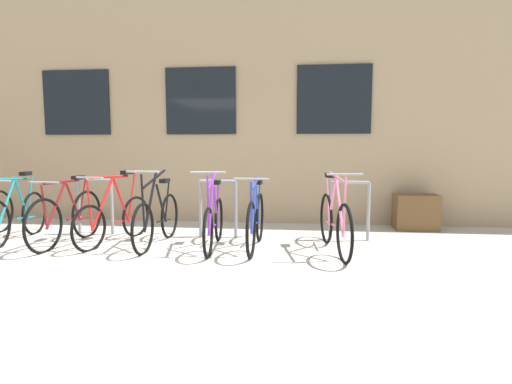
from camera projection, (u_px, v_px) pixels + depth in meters
The scene contains 11 objects.
ground_plane at pixel (134, 273), 4.54m from camera, with size 42.00×42.00×0.00m, color #B2ADA0.
storefront_building at pixel (232, 101), 10.78m from camera, with size 28.00×6.83×5.20m.
bike_rack at pixel (155, 202), 6.41m from camera, with size 6.61×0.05×0.90m.
bicycle_maroon at pixel (67, 217), 5.87m from camera, with size 0.44×1.71×0.99m.
bicycle_blue at pixel (256, 220), 5.62m from camera, with size 0.44×1.70×1.03m.
bicycle_black at pixel (157, 218), 5.82m from camera, with size 0.44×1.72×1.11m.
bicycle_red at pixel (114, 218), 5.94m from camera, with size 0.55×1.62×1.06m.
bicycle_pink at pixel (335, 221), 5.45m from camera, with size 0.44×1.80×1.10m.
bicycle_purple at pixel (214, 221), 5.64m from camera, with size 0.44×1.64×1.11m.
bicycle_teal at pixel (16, 215), 6.07m from camera, with size 0.44×1.70×1.04m.
planter_box at pixel (416, 212), 6.91m from camera, with size 0.70×0.44×0.60m, color brown.
Camera 1 is at (1.84, -4.24, 1.39)m, focal length 28.61 mm.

